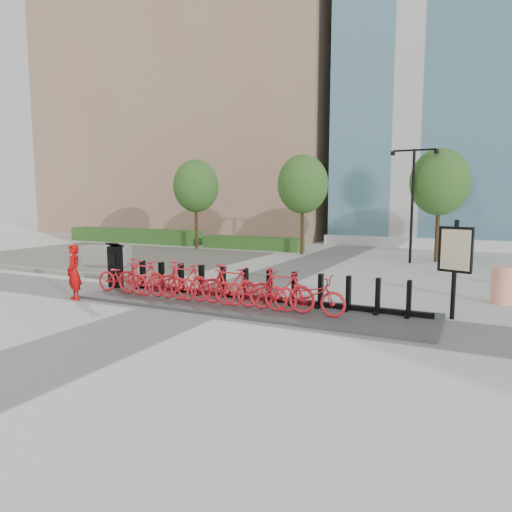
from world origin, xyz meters
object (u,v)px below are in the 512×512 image
at_px(bike_0, 122,277).
at_px(construction_barrel, 502,286).
at_px(map_sign, 455,254).
at_px(worker_red, 74,272).
at_px(jersey_barrier, 107,255).
at_px(kiosk, 115,266).

relative_size(bike_0, construction_barrel, 1.80).
bearing_deg(map_sign, construction_barrel, 82.55).
distance_m(worker_red, jersey_barrier, 7.22).
height_order(construction_barrel, map_sign, map_sign).
height_order(bike_0, map_sign, map_sign).
bearing_deg(bike_0, map_sign, -81.19).
bearing_deg(jersey_barrier, kiosk, -59.16).
relative_size(bike_0, kiosk, 1.29).
xyz_separation_m(worker_red, map_sign, (9.69, 2.38, 0.77)).
distance_m(construction_barrel, jersey_barrier, 15.19).
distance_m(bike_0, kiosk, 1.07).
relative_size(kiosk, jersey_barrier, 0.67).
distance_m(worker_red, map_sign, 10.01).
distance_m(bike_0, worker_red, 1.34).
relative_size(kiosk, map_sign, 0.60).
height_order(worker_red, construction_barrel, worker_red).
relative_size(jersey_barrier, map_sign, 0.90).
relative_size(kiosk, construction_barrel, 1.40).
bearing_deg(worker_red, map_sign, 34.04).
xyz_separation_m(kiosk, worker_red, (0.00, -1.64, 0.03)).
bearing_deg(jersey_barrier, map_sign, -29.39).
xyz_separation_m(worker_red, construction_barrel, (10.78, 4.68, -0.28)).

